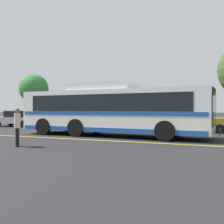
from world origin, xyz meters
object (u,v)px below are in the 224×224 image
Objects in this scene: transit_bus at (112,110)px; parked_car_2 at (143,120)px; parked_car_0 at (17,119)px; tree_1 at (34,89)px; pedestrian_0 at (17,125)px; parked_car_1 at (75,120)px.

transit_bus is 2.56× the size of parked_car_2.
parked_car_0 is at bearing -108.59° from transit_bus.
tree_1 is at bearing 20.08° from parked_car_0.
parked_car_2 is 2.80× the size of pedestrian_0.
parked_car_0 is 0.85× the size of tree_1.
parked_car_0 is at bearing -3.39° from pedestrian_0.
transit_bus is at bearing -113.67° from parked_car_0.
parked_car_0 is (-10.86, 4.28, -0.81)m from transit_bus.
parked_car_2 reaches higher than parked_car_1.
parked_car_0 is 11.40m from parked_car_2.
transit_bus is at bearing -3.99° from parked_car_2.
pedestrian_0 is (3.05, -9.81, 0.24)m from parked_car_1.
parked_car_1 is 0.78× the size of tree_1.
pedestrian_0 is at bearing -53.04° from tree_1.
parked_car_2 is (0.53, 4.84, -0.76)m from transit_bus.
tree_1 reaches higher than parked_car_0.
parked_car_1 is 9.43m from tree_1.
parked_car_1 is at bearing -28.56° from pedestrian_0.
transit_bus reaches higher than parked_car_1.
parked_car_1 is (5.85, 0.08, -0.04)m from parked_car_0.
tree_1 is at bearing -104.61° from parked_car_2.
parked_car_2 is at bearing -16.84° from tree_1.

